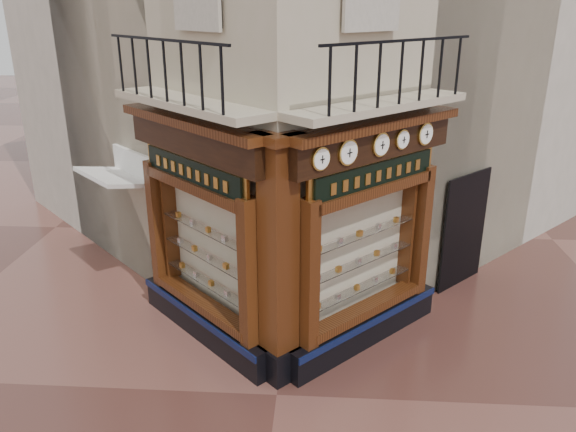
# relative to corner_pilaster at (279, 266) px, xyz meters

# --- Properties ---
(ground) EXTENTS (80.00, 80.00, 0.00)m
(ground) POSITION_rel_corner_pilaster_xyz_m (0.00, -0.50, -1.95)
(ground) COLOR #502C25
(ground) RESTS_ON ground
(neighbour_left) EXTENTS (11.31, 11.31, 11.00)m
(neighbour_left) POSITION_rel_corner_pilaster_xyz_m (-2.47, 8.13, 3.55)
(neighbour_left) COLOR beige
(neighbour_left) RESTS_ON ground
(neighbour_right) EXTENTS (11.31, 11.31, 11.00)m
(neighbour_right) POSITION_rel_corner_pilaster_xyz_m (2.47, 8.13, 3.55)
(neighbour_right) COLOR beige
(neighbour_right) RESTS_ON ground
(shopfront_left) EXTENTS (2.86, 2.86, 3.98)m
(shopfront_left) POSITION_rel_corner_pilaster_xyz_m (-1.41, 1.07, 0.03)
(shopfront_left) COLOR black
(shopfront_left) RESTS_ON ground
(shopfront_right) EXTENTS (2.86, 2.86, 3.98)m
(shopfront_right) POSITION_rel_corner_pilaster_xyz_m (1.41, 1.07, 0.03)
(shopfront_right) COLOR black
(shopfront_right) RESTS_ON ground
(corner_pilaster) EXTENTS (0.85, 0.85, 3.98)m
(corner_pilaster) POSITION_rel_corner_pilaster_xyz_m (0.00, 0.00, 0.00)
(corner_pilaster) COLOR black
(corner_pilaster) RESTS_ON ground
(balcony) EXTENTS (5.94, 2.97, 1.03)m
(balcony) POSITION_rel_corner_pilaster_xyz_m (0.00, 0.99, 2.27)
(balcony) COLOR #BBAA92
(balcony) RESTS_ON ground
(clock_a) EXTENTS (0.27, 0.27, 0.34)m
(clock_a) POSITION_rel_corner_pilaster_xyz_m (0.60, -0.01, 1.67)
(clock_a) COLOR gold
(clock_a) RESTS_ON ground
(clock_b) EXTENTS (0.31, 0.31, 0.39)m
(clock_b) POSITION_rel_corner_pilaster_xyz_m (0.99, 0.38, 1.67)
(clock_b) COLOR gold
(clock_b) RESTS_ON ground
(clock_c) EXTENTS (0.30, 0.30, 0.38)m
(clock_c) POSITION_rel_corner_pilaster_xyz_m (1.51, 0.90, 1.67)
(clock_c) COLOR gold
(clock_c) RESTS_ON ground
(clock_d) EXTENTS (0.26, 0.26, 0.32)m
(clock_d) POSITION_rel_corner_pilaster_xyz_m (1.88, 1.27, 1.67)
(clock_d) COLOR gold
(clock_d) RESTS_ON ground
(clock_e) EXTENTS (0.30, 0.30, 0.38)m
(clock_e) POSITION_rel_corner_pilaster_xyz_m (2.31, 1.71, 1.67)
(clock_e) COLOR gold
(clock_e) RESTS_ON ground
(awning) EXTENTS (1.83, 1.83, 0.26)m
(awning) POSITION_rel_corner_pilaster_xyz_m (-3.48, 2.77, -1.95)
(awning) COLOR white
(awning) RESTS_ON ground
(signboard_left) EXTENTS (2.09, 2.09, 0.56)m
(signboard_left) POSITION_rel_corner_pilaster_xyz_m (-1.46, 1.01, 1.15)
(signboard_left) COLOR gold
(signboard_left) RESTS_ON ground
(signboard_right) EXTENTS (2.11, 2.11, 0.57)m
(signboard_right) POSITION_rel_corner_pilaster_xyz_m (1.46, 1.01, 1.15)
(signboard_right) COLOR gold
(signboard_right) RESTS_ON ground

